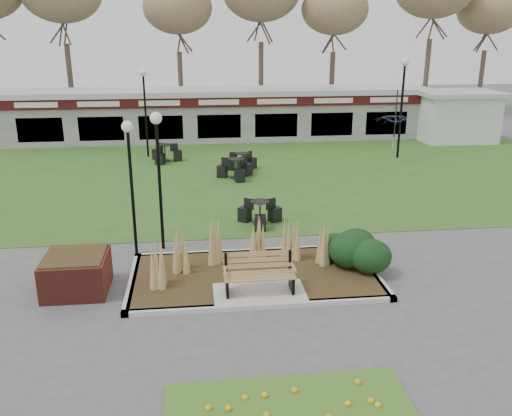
{
  "coord_description": "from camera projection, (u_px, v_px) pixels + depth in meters",
  "views": [
    {
      "loc": [
        -1.44,
        -11.46,
        6.12
      ],
      "look_at": [
        0.13,
        2.0,
        1.64
      ],
      "focal_mm": 38.0,
      "sensor_mm": 36.0,
      "label": 1
    }
  ],
  "objects": [
    {
      "name": "ground",
      "position": [
        260.0,
        300.0,
        12.89
      ],
      "size": [
        100.0,
        100.0,
        0.0
      ],
      "primitive_type": "plane",
      "color": "#515154",
      "rests_on": "ground"
    },
    {
      "name": "lawn",
      "position": [
        227.0,
        173.0,
        24.2
      ],
      "size": [
        34.0,
        16.0,
        0.02
      ],
      "primitive_type": "cube",
      "color": "#2E5F1E",
      "rests_on": "ground"
    },
    {
      "name": "planting_bed",
      "position": [
        302.0,
        260.0,
        14.19
      ],
      "size": [
        6.75,
        3.4,
        1.27
      ],
      "color": "#2D2212",
      "rests_on": "ground"
    },
    {
      "name": "park_bench",
      "position": [
        259.0,
        273.0,
        12.94
      ],
      "size": [
        1.7,
        0.66,
        0.93
      ],
      "color": "#9C7E46",
      "rests_on": "ground"
    },
    {
      "name": "brick_planter",
      "position": [
        76.0,
        273.0,
        13.2
      ],
      "size": [
        1.5,
        1.5,
        0.95
      ],
      "color": "maroon",
      "rests_on": "ground"
    },
    {
      "name": "food_pavilion",
      "position": [
        218.0,
        114.0,
        31.25
      ],
      "size": [
        24.6,
        3.4,
        2.9
      ],
      "color": "gray",
      "rests_on": "ground"
    },
    {
      "name": "service_hut",
      "position": [
        456.0,
        115.0,
        30.89
      ],
      "size": [
        4.4,
        3.4,
        2.83
      ],
      "color": "silver",
      "rests_on": "ground"
    },
    {
      "name": "lamp_post_near_left",
      "position": [
        158.0,
        151.0,
        15.01
      ],
      "size": [
        0.33,
        0.33,
        3.99
      ],
      "color": "black",
      "rests_on": "ground"
    },
    {
      "name": "lamp_post_mid_left",
      "position": [
        130.0,
        159.0,
        14.68
      ],
      "size": [
        0.32,
        0.32,
        3.82
      ],
      "color": "black",
      "rests_on": "ground"
    },
    {
      "name": "lamp_post_mid_right",
      "position": [
        403.0,
        86.0,
        26.01
      ],
      "size": [
        0.4,
        0.4,
        4.86
      ],
      "color": "black",
      "rests_on": "ground"
    },
    {
      "name": "lamp_post_far_left",
      "position": [
        144.0,
        94.0,
        26.36
      ],
      "size": [
        0.36,
        0.36,
        4.32
      ],
      "color": "black",
      "rests_on": "ground"
    },
    {
      "name": "bistro_set_a",
      "position": [
        260.0,
        216.0,
        17.78
      ],
      "size": [
        1.48,
        1.36,
        0.79
      ],
      "color": "black",
      "rests_on": "ground"
    },
    {
      "name": "bistro_set_b",
      "position": [
        243.0,
        165.0,
        24.54
      ],
      "size": [
        1.49,
        1.42,
        0.8
      ],
      "color": "black",
      "rests_on": "ground"
    },
    {
      "name": "bistro_set_c",
      "position": [
        165.0,
        156.0,
        26.22
      ],
      "size": [
        1.48,
        1.56,
        0.84
      ],
      "color": "black",
      "rests_on": "ground"
    },
    {
      "name": "bistro_set_d",
      "position": [
        236.0,
        172.0,
        23.27
      ],
      "size": [
        1.6,
        1.51,
        0.86
      ],
      "color": "black",
      "rests_on": "ground"
    },
    {
      "name": "patio_umbrella",
      "position": [
        394.0,
        132.0,
        25.56
      ],
      "size": [
        2.22,
        2.24,
        2.36
      ],
      "color": "black",
      "rests_on": "ground"
    }
  ]
}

